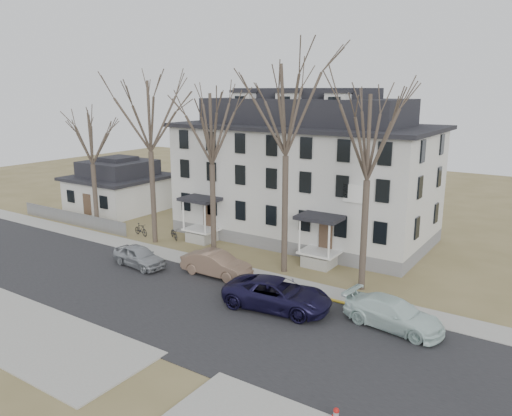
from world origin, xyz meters
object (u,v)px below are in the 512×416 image
Objects in this scene: car_white at (393,314)px; car_tan at (216,264)px; bicycle_right at (141,230)px; boarding_house at (304,172)px; tree_center at (286,104)px; car_silver at (139,257)px; tree_mid_right at (369,131)px; tree_far_left at (149,111)px; small_house at (119,188)px; tree_bungalow at (91,136)px; car_navy at (278,295)px; bicycle_left at (174,234)px; tree_mid_left at (211,124)px.

car_tan is at bearing 93.91° from car_white.
boarding_house is at bearing -46.76° from bicycle_right.
bicycle_right is (-14.21, 0.58, -10.57)m from tree_center.
car_silver is at bearing 100.20° from car_white.
car_silver is at bearing -161.55° from tree_mid_right.
tree_far_left reaches higher than bicycle_right.
small_house is 0.81× the size of tree_bungalow.
tree_mid_right is 2.45× the size of car_white.
car_tan is 11.57m from bicycle_right.
tree_bungalow is 29.04m from car_white.
tree_bungalow is at bearing 106.10° from bicycle_right.
tree_center is 3.44× the size of car_silver.
car_navy is at bearing -117.90° from tree_mid_right.
car_white is at bearing -17.78° from small_house.
tree_bungalow reaches higher than car_navy.
tree_mid_right is 7.01× the size of bicycle_left.
tree_center reaches higher than car_silver.
car_tan is (8.73, -3.20, -9.55)m from tree_far_left.
car_navy is at bearing -86.38° from car_silver.
boarding_house reaches higher than bicycle_right.
tree_far_left reaches higher than car_white.
bicycle_right reaches higher than bicycle_left.
tree_far_left is at bearing 62.31° from car_navy.
car_white is (12.08, -0.81, -0.04)m from car_tan.
car_tan is at bearing -99.86° from bicycle_right.
tree_far_left is at bearing -95.54° from bicycle_right.
tree_far_left is 17.52m from tree_mid_right.
boarding_house is at bearing 51.90° from car_white.
bicycle_left is at bearing -140.54° from boarding_house.
tree_far_left is 2.64× the size of car_white.
car_white is (20.81, -4.00, -9.59)m from tree_far_left.
tree_mid_left is 1.18× the size of tree_bungalow.
car_silver is at bearing -24.96° from tree_bungalow.
car_silver is 11.47m from car_navy.
small_house is at bearing 58.76° from car_silver.
car_navy is 1.16× the size of car_white.
tree_far_left is 18.28m from car_navy.
tree_far_left reaches higher than tree_bungalow.
tree_mid_left is 13.08m from tree_bungalow.
tree_far_left is at bearing 0.00° from tree_bungalow.
tree_far_left is at bearing 68.17° from car_tan.
boarding_house is 13.12m from tree_far_left.
bicycle_right is (-19.71, 0.58, -9.09)m from tree_mid_right.
car_silver is 17.59m from car_white.
car_white is at bearing -45.83° from boarding_house.
bicycle_left is at bearing 175.24° from tree_mid_right.
car_silver is 7.63m from bicycle_right.
boarding_house is at bearing -3.09° from car_tan.
car_silver is 6.63m from bicycle_left.
car_white is at bearing -95.55° from car_tan.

